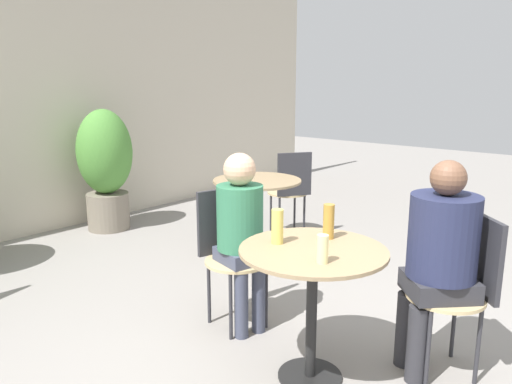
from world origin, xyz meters
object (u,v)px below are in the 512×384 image
object	(u,v)px
bistro_chair_0	(464,280)
beer_glass_2	(323,249)
bistro_chair_3	(291,186)
potted_plant_1	(105,164)
seated_person_0	(439,251)
beer_glass_0	(329,221)
cafe_table_far	(257,196)
bistro_chair_1	(229,244)
beer_glass_1	(277,226)
seated_person_1	(241,225)
cafe_table_near	(312,276)

from	to	relation	value
bistro_chair_0	beer_glass_2	size ratio (longest dim) A/B	6.43
bistro_chair_0	beer_glass_2	distance (m)	0.91
bistro_chair_3	potted_plant_1	world-z (taller)	potted_plant_1
seated_person_0	beer_glass_0	world-z (taller)	seated_person_0
bistro_chair_0	beer_glass_2	xyz separation A→B (m)	(-0.75, 0.44, 0.28)
cafe_table_far	beer_glass_2	bearing A→B (deg)	-130.76
bistro_chair_1	seated_person_0	bearing A→B (deg)	-63.31
cafe_table_far	beer_glass_1	size ratio (longest dim) A/B	4.16
seated_person_1	beer_glass_0	distance (m)	0.65
seated_person_0	beer_glass_0	bearing A→B (deg)	-106.54
cafe_table_far	beer_glass_1	world-z (taller)	beer_glass_1
beer_glass_0	potted_plant_1	distance (m)	3.40
bistro_chair_0	bistro_chair_1	distance (m)	1.47
bistro_chair_0	beer_glass_0	bearing A→B (deg)	-103.17
seated_person_0	cafe_table_far	bearing A→B (deg)	-156.58
cafe_table_near	beer_glass_0	size ratio (longest dim) A/B	4.01
beer_glass_0	potted_plant_1	world-z (taller)	potted_plant_1
bistro_chair_3	potted_plant_1	distance (m)	2.05
seated_person_0	bistro_chair_0	bearing A→B (deg)	90.00
beer_glass_2	seated_person_0	bearing A→B (deg)	-27.63
bistro_chair_0	beer_glass_0	xyz separation A→B (m)	(-0.40, 0.63, 0.31)
seated_person_1	cafe_table_near	bearing A→B (deg)	-90.00
seated_person_0	beer_glass_1	world-z (taller)	seated_person_0
bistro_chair_3	beer_glass_0	xyz separation A→B (m)	(-1.80, -1.61, 0.31)
bistro_chair_3	beer_glass_1	world-z (taller)	beer_glass_1
seated_person_0	potted_plant_1	bearing A→B (deg)	-141.76
beer_glass_1	bistro_chair_0	bearing A→B (deg)	-50.39
cafe_table_near	seated_person_0	xyz separation A→B (m)	(0.50, -0.49, 0.12)
bistro_chair_0	potted_plant_1	size ratio (longest dim) A/B	0.69
bistro_chair_1	bistro_chair_3	size ratio (longest dim) A/B	1.00
seated_person_1	beer_glass_1	size ratio (longest dim) A/B	6.21
cafe_table_near	seated_person_1	distance (m)	0.71
bistro_chair_1	potted_plant_1	size ratio (longest dim) A/B	0.69
cafe_table_far	bistro_chair_3	size ratio (longest dim) A/B	0.87
seated_person_1	potted_plant_1	size ratio (longest dim) A/B	0.89
seated_person_0	seated_person_1	xyz separation A→B (m)	(-0.32, 1.16, -0.00)
bistro_chair_0	beer_glass_1	bearing A→B (deg)	-96.00
cafe_table_far	potted_plant_1	distance (m)	1.94
cafe_table_near	bistro_chair_0	bearing A→B (deg)	-44.39
seated_person_0	cafe_table_near	bearing A→B (deg)	-90.00
cafe_table_far	beer_glass_2	distance (m)	2.13
potted_plant_1	seated_person_0	bearing A→B (deg)	-96.15
seated_person_1	beer_glass_1	xyz separation A→B (m)	(-0.23, -0.47, 0.13)
seated_person_0	potted_plant_1	distance (m)	3.87
cafe_table_near	seated_person_0	distance (m)	0.70
seated_person_1	cafe_table_far	bearing A→B (deg)	50.54
cafe_table_near	beer_glass_2	distance (m)	0.30
bistro_chair_1	seated_person_0	distance (m)	1.35
seated_person_0	bistro_chair_3	bearing A→B (deg)	-170.96
bistro_chair_0	beer_glass_1	size ratio (longest dim) A/B	4.78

